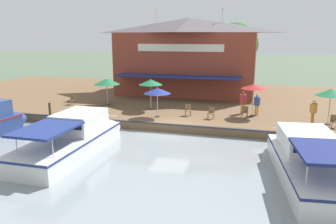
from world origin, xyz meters
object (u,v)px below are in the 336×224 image
(waterfront_restaurant, at_px, (188,55))
(motorboat_second_along, at_px, (77,137))
(cafe_chair_mid_patio, at_px, (211,112))
(cafe_chair_far_corner_seat, at_px, (245,111))
(patio_umbrella_far_corner, at_px, (151,82))
(cafe_chair_beside_entrance, at_px, (72,99))
(cafe_chair_under_first_umbrella, at_px, (188,110))
(mooring_post, at_px, (50,109))
(motorboat_fourth_along, at_px, (308,158))
(person_mid_patio, at_px, (257,102))
(person_at_quay_edge, at_px, (313,109))
(person_near_entrance, at_px, (243,100))
(patio_umbrella_by_entrance, at_px, (107,82))
(cafe_chair_back_row_seat, at_px, (334,121))
(tree_behind_restaurant, at_px, (234,44))
(patio_umbrella_mid_patio_right, at_px, (254,87))
(patio_umbrella_mid_patio_left, at_px, (157,91))
(patio_umbrella_near_quay_edge, at_px, (331,92))
(tree_downstream_bank, at_px, (237,45))

(waterfront_restaurant, relative_size, motorboat_second_along, 1.60)
(waterfront_restaurant, relative_size, cafe_chair_mid_patio, 17.25)
(cafe_chair_far_corner_seat, height_order, motorboat_second_along, motorboat_second_along)
(waterfront_restaurant, distance_m, patio_umbrella_far_corner, 9.49)
(waterfront_restaurant, height_order, cafe_chair_beside_entrance, waterfront_restaurant)
(patio_umbrella_far_corner, distance_m, cafe_chair_beside_entrance, 7.71)
(cafe_chair_under_first_umbrella, xyz_separation_m, mooring_post, (2.80, -10.29, 0.03))
(cafe_chair_mid_patio, distance_m, motorboat_fourth_along, 9.45)
(cafe_chair_under_first_umbrella, bearing_deg, person_mid_patio, 106.92)
(patio_umbrella_far_corner, distance_m, person_at_quay_edge, 12.47)
(waterfront_restaurant, bearing_deg, cafe_chair_far_corner_seat, 33.03)
(person_near_entrance, relative_size, motorboat_fourth_along, 0.19)
(cafe_chair_beside_entrance, bearing_deg, cafe_chair_far_corner_seat, 86.80)
(cafe_chair_under_first_umbrella, relative_size, cafe_chair_mid_patio, 1.00)
(motorboat_fourth_along, relative_size, mooring_post, 9.36)
(patio_umbrella_by_entrance, distance_m, cafe_chair_back_row_seat, 18.23)
(cafe_chair_under_first_umbrella, xyz_separation_m, cafe_chair_far_corner_seat, (-0.52, 4.27, 0.00))
(cafe_chair_far_corner_seat, relative_size, person_near_entrance, 0.48)
(motorboat_second_along, bearing_deg, cafe_chair_far_corner_seat, 132.41)
(person_at_quay_edge, xyz_separation_m, tree_behind_restaurant, (-13.67, -6.63, 4.06))
(person_near_entrance, relative_size, motorboat_second_along, 0.19)
(cafe_chair_back_row_seat, bearing_deg, waterfront_restaurant, -132.24)
(cafe_chair_mid_patio, xyz_separation_m, tree_behind_restaurant, (-14.05, 0.41, 4.63))
(person_near_entrance, distance_m, motorboat_fourth_along, 10.45)
(cafe_chair_far_corner_seat, xyz_separation_m, mooring_post, (3.32, -14.56, 0.03))
(patio_umbrella_mid_patio_right, bearing_deg, mooring_post, -75.40)
(waterfront_restaurant, bearing_deg, cafe_chair_mid_patio, 20.49)
(tree_behind_restaurant, bearing_deg, patio_umbrella_far_corner, -24.87)
(patio_umbrella_far_corner, xyz_separation_m, person_near_entrance, (-0.54, 7.46, -1.19))
(cafe_chair_mid_patio, bearing_deg, patio_umbrella_mid_patio_left, -82.20)
(patio_umbrella_mid_patio_left, height_order, motorboat_second_along, patio_umbrella_mid_patio_left)
(patio_umbrella_far_corner, xyz_separation_m, cafe_chair_far_corner_seat, (0.77, 7.69, -1.82))
(cafe_chair_mid_patio, xyz_separation_m, motorboat_second_along, (7.44, -6.82, -0.22))
(patio_umbrella_near_quay_edge, bearing_deg, waterfront_restaurant, -130.99)
(motorboat_second_along, bearing_deg, patio_umbrella_far_corner, 170.56)
(tree_downstream_bank, bearing_deg, patio_umbrella_by_entrance, -35.80)
(tree_downstream_bank, bearing_deg, person_near_entrance, 6.20)
(cafe_chair_far_corner_seat, height_order, person_mid_patio, person_mid_patio)
(cafe_chair_far_corner_seat, height_order, tree_downstream_bank, tree_downstream_bank)
(cafe_chair_far_corner_seat, bearing_deg, cafe_chair_beside_entrance, -93.20)
(patio_umbrella_mid_patio_left, relative_size, mooring_post, 2.26)
(person_at_quay_edge, bearing_deg, cafe_chair_beside_entrance, -94.20)
(motorboat_fourth_along, bearing_deg, patio_umbrella_by_entrance, -123.01)
(cafe_chair_back_row_seat, height_order, cafe_chair_mid_patio, same)
(patio_umbrella_mid_patio_left, relative_size, cafe_chair_far_corner_seat, 2.66)
(patio_umbrella_mid_patio_left, xyz_separation_m, person_mid_patio, (-2.57, 7.26, -0.98))
(waterfront_restaurant, xyz_separation_m, patio_umbrella_near_quay_edge, (10.58, 12.17, -1.72))
(patio_umbrella_far_corner, bearing_deg, patio_umbrella_near_quay_edge, 84.37)
(person_at_quay_edge, height_order, tree_behind_restaurant, tree_behind_restaurant)
(patio_umbrella_mid_patio_right, distance_m, cafe_chair_mid_patio, 3.79)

